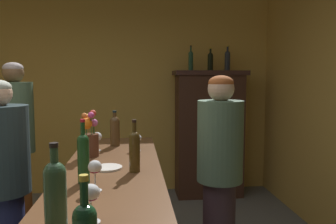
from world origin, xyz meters
TOP-DOWN VIEW (x-y plane):
  - wall_back at (0.00, 2.91)m, footprint 4.95×0.12m
  - display_cabinet at (1.54, 2.59)m, footprint 0.95×0.47m
  - wine_bottle_malbec at (0.27, -0.67)m, footprint 0.08×0.08m
  - wine_bottle_riesling at (0.27, -0.06)m, footprint 0.06×0.06m
  - wine_bottle_pinot at (0.38, 0.95)m, footprint 0.08×0.08m
  - wine_bottle_chardonnay at (0.55, 0.14)m, footprint 0.07×0.07m
  - wine_glass_front at (0.56, 0.73)m, footprint 0.08×0.08m
  - wine_glass_mid at (0.26, 0.76)m, footprint 0.08×0.08m
  - wine_glass_rear at (0.35, -0.19)m, footprint 0.07×0.07m
  - wine_glass_spare at (0.38, -0.57)m, footprint 0.07×0.07m
  - flower_arrangement at (0.23, 0.57)m, footprint 0.12×0.15m
  - cheese_plate at (0.38, 0.23)m, footprint 0.18×0.18m
  - display_bottle_left at (1.29, 2.59)m, footprint 0.06×0.06m
  - display_bottle_midleft at (1.55, 2.59)m, footprint 0.07×0.07m
  - display_bottle_center at (1.78, 2.59)m, footprint 0.07×0.07m
  - patron_in_navy at (-0.38, 0.56)m, footprint 0.38×0.38m
  - patron_tall at (-0.58, 1.46)m, footprint 0.34×0.34m
  - bartender at (1.17, 0.53)m, footprint 0.33×0.33m

SIDE VIEW (x-z plane):
  - patron_in_navy at x=-0.38m, z-range 0.07..1.64m
  - display_cabinet at x=1.54m, z-range 0.03..1.71m
  - bartender at x=1.17m, z-range 0.08..1.68m
  - patron_tall at x=-0.58m, z-range 0.09..1.82m
  - cheese_plate at x=0.38m, z-range 1.02..1.03m
  - wine_glass_front at x=0.56m, z-range 1.05..1.18m
  - wine_glass_mid at x=0.26m, z-range 1.06..1.20m
  - wine_glass_spare at x=0.38m, z-range 1.06..1.21m
  - wine_glass_rear at x=0.35m, z-range 1.06..1.21m
  - wine_bottle_pinot at x=0.38m, z-range 1.01..1.31m
  - wine_bottle_chardonnay at x=0.55m, z-range 1.00..1.32m
  - flower_arrangement at x=0.23m, z-range 1.00..1.33m
  - wine_bottle_riesling at x=0.27m, z-range 1.00..1.34m
  - wine_bottle_malbec at x=0.27m, z-range 1.00..1.34m
  - wall_back at x=0.00m, z-range 0.00..2.92m
  - display_bottle_midleft at x=1.55m, z-range 1.66..1.96m
  - display_bottle_left at x=1.29m, z-range 1.66..1.98m
  - display_bottle_center at x=1.78m, z-range 1.66..1.99m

